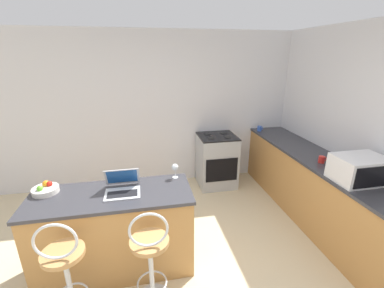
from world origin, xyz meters
The scene contains 12 objects.
wall_back centered at (0.00, 2.60, 1.30)m, with size 12.00×0.06×2.60m.
breakfast_bar centered at (-0.58, 0.61, 0.46)m, with size 1.59×0.63×0.91m.
counter_right centered at (2.06, 1.03, 0.46)m, with size 0.63×3.10×0.91m.
bar_stool_near centered at (-0.93, 0.07, 0.50)m, with size 0.40×0.40×1.06m.
bar_stool_far centered at (-0.24, 0.07, 0.50)m, with size 0.40×0.40×1.06m.
laptop centered at (-0.47, 0.65, 0.97)m, with size 0.34×0.32×0.23m.
microwave centered at (2.03, 0.37, 1.05)m, with size 0.53×0.39×0.28m.
stove_range centered at (1.00, 2.24, 0.46)m, with size 0.63×0.61×0.92m.
fruit_bowl centered at (-1.22, 0.77, 0.95)m, with size 0.25×0.25×0.11m.
mug_blue centered at (1.83, 2.38, 0.96)m, with size 0.09×0.08×0.09m.
wine_glass_tall centered at (0.09, 0.84, 1.03)m, with size 0.07×0.07×0.17m.
mug_red centered at (1.98, 0.89, 0.95)m, with size 0.09×0.08×0.09m.
Camera 1 is at (-0.23, -1.74, 2.22)m, focal length 24.00 mm.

